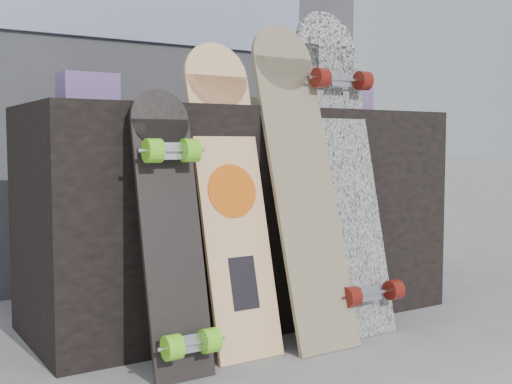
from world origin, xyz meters
TOP-DOWN VIEW (x-y plane):
  - ground at (0.00, 0.00)m, footprint 60.00×60.00m
  - vendor_table at (0.00, 0.50)m, footprint 1.60×0.60m
  - booth at (0.00, 1.35)m, footprint 2.40×0.22m
  - merch_box_purple at (-0.61, 0.46)m, footprint 0.18×0.12m
  - merch_box_small at (0.46, 0.41)m, footprint 0.14×0.14m
  - merch_box_flat at (0.04, 0.64)m, footprint 0.22×0.10m
  - longboard_geisha at (-0.24, 0.17)m, footprint 0.23×0.27m
  - longboard_celtic at (0.02, 0.13)m, footprint 0.24×0.34m
  - longboard_cascadia at (0.23, 0.16)m, footprint 0.26×0.34m
  - skateboard_dark at (-0.49, 0.06)m, footprint 0.19×0.26m

SIDE VIEW (x-z plane):
  - ground at x=0.00m, z-range 0.00..0.00m
  - vendor_table at x=0.00m, z-range 0.00..0.80m
  - skateboard_dark at x=-0.49m, z-range 0.01..0.84m
  - longboard_geisha at x=-0.24m, z-range 0.03..1.04m
  - longboard_celtic at x=0.02m, z-range 0.03..1.12m
  - longboard_cascadia at x=0.23m, z-range 0.02..1.19m
  - merch_box_flat at x=0.04m, z-range 0.80..0.86m
  - merch_box_purple at x=-0.61m, z-range 0.80..0.90m
  - merch_box_small at x=0.46m, z-range 0.80..0.92m
  - booth at x=0.00m, z-range 0.00..2.20m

